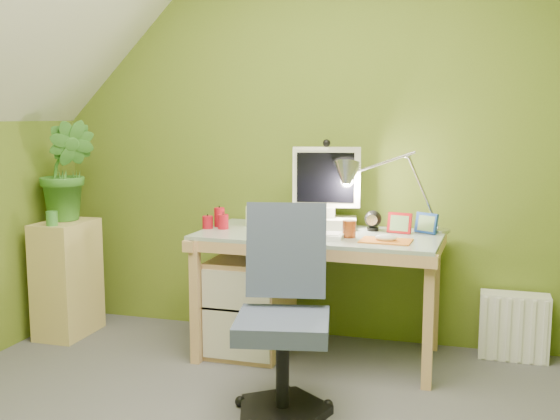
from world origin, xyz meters
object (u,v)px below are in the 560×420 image
(task_chair, at_px, (283,325))
(desk_lamp, at_px, (407,174))
(side_ledge, at_px, (67,278))
(potted_plant, at_px, (67,171))
(radiator, at_px, (514,326))
(desk, at_px, (318,295))
(monitor, at_px, (327,181))

(task_chair, bearing_deg, desk_lamp, 53.83)
(side_ledge, bearing_deg, potted_plant, 90.00)
(side_ledge, distance_m, radiator, 2.62)
(potted_plant, bearing_deg, radiator, 6.20)
(desk, relative_size, side_ledge, 1.86)
(desk_lamp, distance_m, side_ledge, 2.13)
(side_ledge, relative_size, task_chair, 0.84)
(desk_lamp, height_order, task_chair, desk_lamp)
(desk_lamp, xyz_separation_m, task_chair, (-0.44, -0.94, -0.60))
(desk_lamp, bearing_deg, desk, -147.19)
(monitor, distance_m, task_chair, 1.09)
(desk_lamp, bearing_deg, task_chair, -104.06)
(desk, distance_m, desk_lamp, 0.82)
(side_ledge, xyz_separation_m, task_chair, (1.57, -0.69, 0.07))
(monitor, relative_size, side_ledge, 0.77)
(monitor, relative_size, radiator, 1.47)
(radiator, bearing_deg, side_ledge, -172.12)
(side_ledge, xyz_separation_m, radiator, (2.60, 0.33, -0.17))
(desk_lamp, xyz_separation_m, side_ledge, (-2.00, -0.24, -0.67))
(desk, height_order, desk_lamp, desk_lamp)
(task_chair, height_order, radiator, task_chair)
(side_ledge, relative_size, radiator, 1.92)
(potted_plant, relative_size, radiator, 1.66)
(monitor, xyz_separation_m, desk_lamp, (0.45, 0.00, 0.05))
(desk, bearing_deg, task_chair, -86.58)
(task_chair, bearing_deg, potted_plant, 143.46)
(monitor, xyz_separation_m, radiator, (1.04, 0.09, -0.78))
(desk_lamp, relative_size, task_chair, 0.77)
(desk, xyz_separation_m, potted_plant, (-1.55, -0.01, 0.65))
(desk, relative_size, monitor, 2.43)
(desk_lamp, bearing_deg, side_ledge, -162.10)
(monitor, relative_size, task_chair, 0.64)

